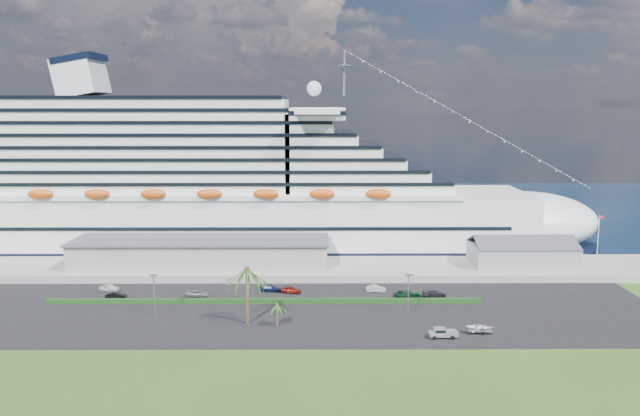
{
  "coord_description": "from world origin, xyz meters",
  "views": [
    {
      "loc": [
        2.67,
        -105.32,
        39.97
      ],
      "look_at": [
        3.39,
        30.0,
        17.3
      ],
      "focal_mm": 35.0,
      "sensor_mm": 36.0,
      "label": 1
    }
  ],
  "objects_px": {
    "pickup_truck": "(443,333)",
    "cruise_ship": "(228,190)",
    "boat_trailer": "(480,328)",
    "parked_car_3": "(271,288)"
  },
  "relations": [
    {
      "from": "parked_car_3",
      "to": "boat_trailer",
      "type": "xyz_separation_m",
      "value": [
        38.59,
        -25.06,
        0.35
      ]
    },
    {
      "from": "cruise_ship",
      "to": "pickup_truck",
      "type": "height_order",
      "value": "cruise_ship"
    },
    {
      "from": "cruise_ship",
      "to": "boat_trailer",
      "type": "height_order",
      "value": "cruise_ship"
    },
    {
      "from": "pickup_truck",
      "to": "boat_trailer",
      "type": "relative_size",
      "value": 0.92
    },
    {
      "from": "parked_car_3",
      "to": "boat_trailer",
      "type": "relative_size",
      "value": 0.86
    },
    {
      "from": "boat_trailer",
      "to": "parked_car_3",
      "type": "bearing_deg",
      "value": 147.01
    },
    {
      "from": "boat_trailer",
      "to": "pickup_truck",
      "type": "bearing_deg",
      "value": -163.5
    },
    {
      "from": "pickup_truck",
      "to": "cruise_ship",
      "type": "bearing_deg",
      "value": 124.33
    },
    {
      "from": "parked_car_3",
      "to": "boat_trailer",
      "type": "bearing_deg",
      "value": -117.47
    },
    {
      "from": "cruise_ship",
      "to": "pickup_truck",
      "type": "relative_size",
      "value": 38.18
    }
  ]
}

